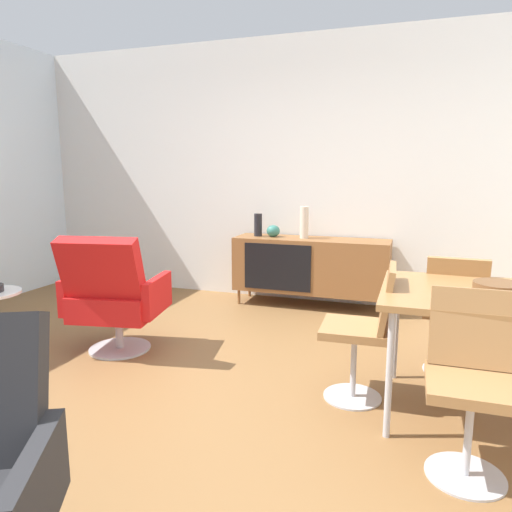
{
  "coord_description": "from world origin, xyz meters",
  "views": [
    {
      "loc": [
        1.18,
        -2.45,
        1.4
      ],
      "look_at": [
        0.04,
        0.89,
        0.77
      ],
      "focal_mm": 33.09,
      "sensor_mm": 36.0,
      "label": 1
    }
  ],
  "objects": [
    {
      "name": "lounge_chair_red",
      "position": [
        -0.99,
        0.52,
        0.47
      ],
      "size": [
        0.8,
        0.75,
        0.95
      ],
      "color": "red",
      "rests_on": "ground_plane"
    },
    {
      "name": "wall_back",
      "position": [
        0.0,
        2.6,
        1.4
      ],
      "size": [
        6.8,
        0.12,
        2.8
      ],
      "primitive_type": "cube",
      "color": "silver",
      "rests_on": "ground_plane"
    },
    {
      "name": "wooden_bowl_on_table",
      "position": [
        1.63,
        0.36,
        0.77
      ],
      "size": [
        0.26,
        0.26,
        0.06
      ],
      "primitive_type": "cylinder",
      "color": "brown",
      "rests_on": "dining_table"
    },
    {
      "name": "dining_chair_front_left",
      "position": [
        1.46,
        -0.2,
        0.47
      ],
      "size": [
        0.4,
        0.43,
        0.86
      ],
      "color": "#9E7042",
      "rests_on": "ground_plane"
    },
    {
      "name": "dining_chair_back_left",
      "position": [
        1.46,
        0.92,
        0.47
      ],
      "size": [
        0.41,
        0.44,
        0.86
      ],
      "color": "#9E7042",
      "rests_on": "ground_plane"
    },
    {
      "name": "vase_sculptural_dark",
      "position": [
        -0.25,
        2.3,
        0.78
      ],
      "size": [
        0.14,
        0.14,
        0.12
      ],
      "color": "#337266",
      "rests_on": "sideboard"
    },
    {
      "name": "vase_ceramic_small",
      "position": [
        -0.42,
        2.3,
        0.84
      ],
      "size": [
        0.08,
        0.08,
        0.24
      ],
      "color": "black",
      "rests_on": "sideboard"
    },
    {
      "name": "ground_plane",
      "position": [
        0.0,
        0.0,
        0.0
      ],
      "size": [
        8.32,
        8.32,
        0.0
      ],
      "primitive_type": "plane",
      "color": "brown"
    },
    {
      "name": "dining_chair_near_window",
      "position": [
        0.92,
        0.36,
        0.47
      ],
      "size": [
        0.44,
        0.42,
        0.86
      ],
      "color": "#9E7042",
      "rests_on": "ground_plane"
    },
    {
      "name": "sideboard",
      "position": [
        0.16,
        2.3,
        0.44
      ],
      "size": [
        1.6,
        0.45,
        0.72
      ],
      "color": "brown",
      "rests_on": "ground_plane"
    },
    {
      "name": "vase_cobalt",
      "position": [
        0.09,
        2.3,
        0.88
      ],
      "size": [
        0.09,
        0.09,
        0.33
      ],
      "color": "beige",
      "rests_on": "sideboard"
    }
  ]
}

